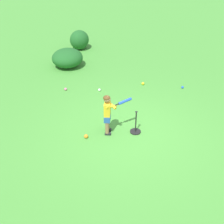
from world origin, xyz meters
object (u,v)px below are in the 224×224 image
at_px(play_ball_far_right, 86,136).
at_px(batting_tee, 135,129).
at_px(play_ball_midfield, 99,90).
at_px(play_ball_far_left, 66,89).
at_px(play_ball_near_batter, 183,87).
at_px(play_ball_behind_batter, 143,84).
at_px(child_batter, 108,111).

relative_size(play_ball_far_right, batting_tee, 0.17).
bearing_deg(play_ball_midfield, play_ball_far_left, -159.98).
height_order(play_ball_midfield, batting_tee, batting_tee).
distance_m(play_ball_far_left, play_ball_far_right, 2.67).
bearing_deg(play_ball_far_right, play_ball_near_batter, 64.87).
relative_size(play_ball_midfield, play_ball_near_batter, 1.08).
relative_size(play_ball_behind_batter, play_ball_near_batter, 1.21).
xyz_separation_m(play_ball_near_batter, play_ball_far_right, (-1.69, -3.61, 0.01)).
distance_m(child_batter, play_ball_near_batter, 3.47).
distance_m(play_ball_midfield, play_ball_near_batter, 2.73).
bearing_deg(child_batter, play_ball_midfield, 121.12).
relative_size(play_ball_far_left, play_ball_far_right, 0.86).
relative_size(play_ball_midfield, play_ball_behind_batter, 0.89).
relative_size(child_batter, play_ball_far_left, 12.25).
height_order(play_ball_far_right, batting_tee, batting_tee).
xyz_separation_m(play_ball_midfield, play_ball_far_right, (0.74, -2.37, 0.01)).
bearing_deg(batting_tee, play_ball_behind_batter, 103.70).
bearing_deg(child_batter, play_ball_far_right, -134.01).
distance_m(play_ball_midfield, play_ball_behind_batter, 1.51).
distance_m(play_ball_behind_batter, play_ball_far_left, 2.58).
bearing_deg(batting_tee, child_batter, -156.10).
bearing_deg(play_ball_far_right, play_ball_behind_batter, 82.87).
bearing_deg(play_ball_far_left, batting_tee, -24.15).
distance_m(play_ball_far_left, batting_tee, 3.11).
height_order(child_batter, play_ball_behind_batter, child_batter).
bearing_deg(child_batter, batting_tee, 23.90).
bearing_deg(child_batter, play_ball_behind_batter, 90.14).
relative_size(play_ball_near_batter, play_ball_far_right, 0.80).
bearing_deg(play_ball_near_batter, play_ball_behind_batter, -168.16).
relative_size(play_ball_far_left, batting_tee, 0.14).
relative_size(play_ball_near_batter, batting_tee, 0.13).
bearing_deg(play_ball_far_right, play_ball_far_left, 131.76).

